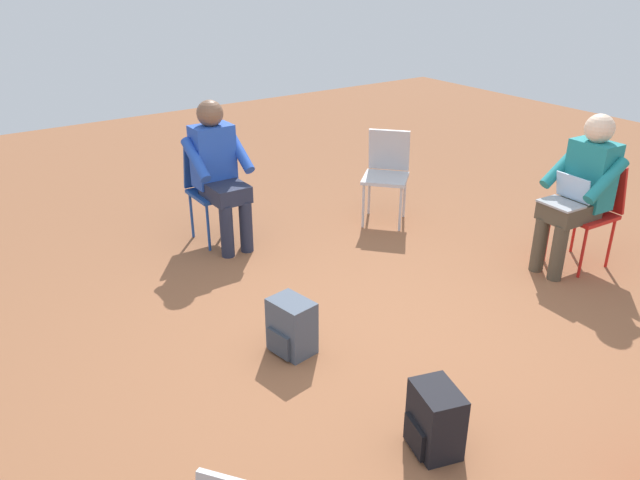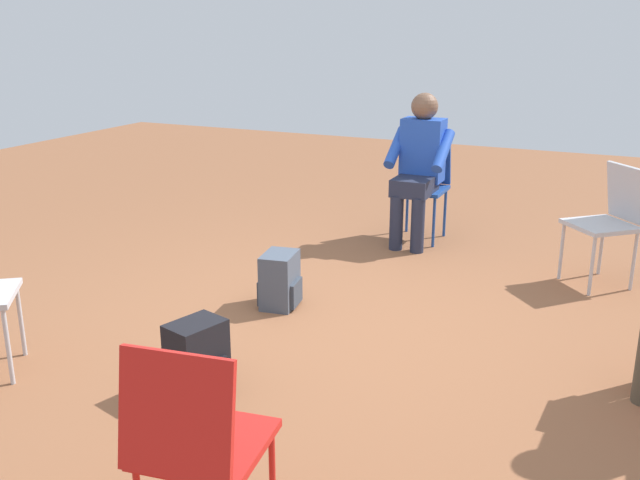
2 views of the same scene
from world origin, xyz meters
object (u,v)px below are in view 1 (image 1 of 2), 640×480
(person_with_laptop, at_px, (581,186))
(backpack_by_empty_chair, at_px, (435,423))
(person_in_blue, at_px, (219,167))
(backpack_near_laptop_user, at_px, (292,329))
(chair_east, at_px, (591,206))
(chair_northeast, at_px, (387,170))
(chair_north, at_px, (212,184))

(person_with_laptop, xyz_separation_m, backpack_by_empty_chair, (-2.33, -0.87, -0.53))
(person_in_blue, relative_size, backpack_near_laptop_user, 3.44)
(chair_east, height_order, backpack_by_empty_chair, chair_east)
(person_with_laptop, distance_m, backpack_by_empty_chair, 2.55)
(chair_northeast, bearing_deg, chair_north, 27.70)
(person_with_laptop, bearing_deg, chair_northeast, 22.69)
(chair_northeast, bearing_deg, chair_east, 162.39)
(chair_north, distance_m, backpack_near_laptop_user, 1.97)
(chair_northeast, relative_size, backpack_near_laptop_user, 2.36)
(chair_north, xyz_separation_m, chair_east, (2.25, -2.18, 0.00))
(chair_north, relative_size, chair_east, 1.00)
(chair_northeast, height_order, backpack_near_laptop_user, chair_northeast)
(chair_northeast, relative_size, person_in_blue, 0.69)
(backpack_near_laptop_user, distance_m, backpack_by_empty_chair, 1.15)
(chair_north, xyz_separation_m, person_with_laptop, (2.08, -2.17, 0.20))
(backpack_near_laptop_user, bearing_deg, chair_east, -6.18)
(chair_northeast, bearing_deg, person_in_blue, 33.45)
(chair_northeast, height_order, backpack_by_empty_chair, chair_northeast)
(chair_northeast, distance_m, backpack_near_laptop_user, 2.35)
(person_in_blue, xyz_separation_m, backpack_by_empty_chair, (-0.25, -2.88, -0.54))
(person_with_laptop, relative_size, person_in_blue, 1.00)
(chair_northeast, height_order, person_in_blue, person_in_blue)
(chair_north, relative_size, chair_northeast, 1.00)
(chair_north, xyz_separation_m, person_in_blue, (-0.00, -0.17, 0.20))
(chair_northeast, distance_m, person_with_laptop, 1.72)
(chair_north, bearing_deg, backpack_by_empty_chair, 85.27)
(chair_northeast, bearing_deg, backpack_by_empty_chair, 102.56)
(person_with_laptop, height_order, backpack_near_laptop_user, person_with_laptop)
(person_with_laptop, relative_size, backpack_near_laptop_user, 3.44)
(person_with_laptop, distance_m, backpack_near_laptop_user, 2.54)
(backpack_near_laptop_user, bearing_deg, chair_north, 78.54)
(person_with_laptop, xyz_separation_m, person_in_blue, (-2.08, 2.01, 0.00))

